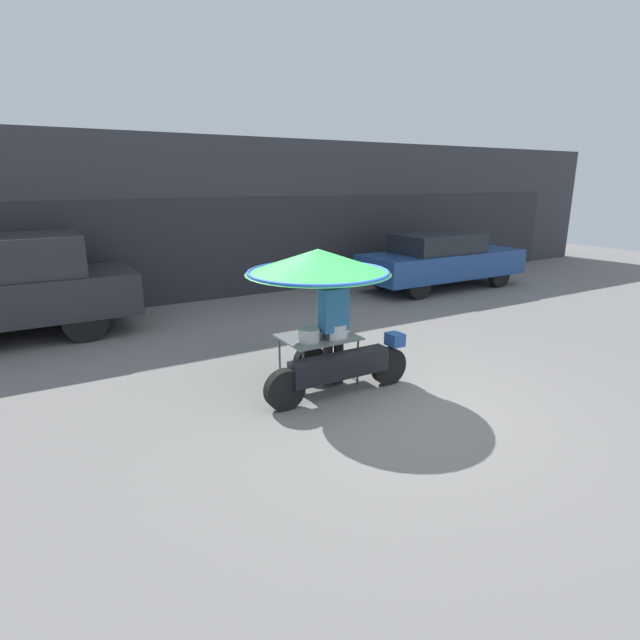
% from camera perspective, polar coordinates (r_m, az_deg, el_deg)
% --- Properties ---
extents(ground_plane, '(36.00, 36.00, 0.00)m').
position_cam_1_polar(ground_plane, '(6.67, 7.35, -9.29)').
color(ground_plane, slate).
extents(shopfront_building, '(28.00, 2.06, 3.82)m').
position_cam_1_polar(shopfront_building, '(13.20, -14.15, 11.25)').
color(shopfront_building, '#38383D').
rests_on(shopfront_building, ground).
extents(vendor_motorcycle_cart, '(2.17, 1.99, 1.92)m').
position_cam_1_polar(vendor_motorcycle_cart, '(6.78, 0.09, 4.70)').
color(vendor_motorcycle_cart, black).
rests_on(vendor_motorcycle_cart, ground).
extents(vendor_person, '(0.38, 0.22, 1.61)m').
position_cam_1_polar(vendor_person, '(6.88, 1.55, -0.37)').
color(vendor_person, '#2D2D33').
rests_on(vendor_person, ground).
extents(parked_car, '(4.63, 1.66, 1.47)m').
position_cam_1_polar(parked_car, '(13.78, 13.68, 6.70)').
color(parked_car, black).
rests_on(parked_car, ground).
extents(potted_plant, '(0.78, 0.78, 0.97)m').
position_cam_1_polar(potted_plant, '(16.75, 17.32, 7.20)').
color(potted_plant, '#2D2D33').
rests_on(potted_plant, ground).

